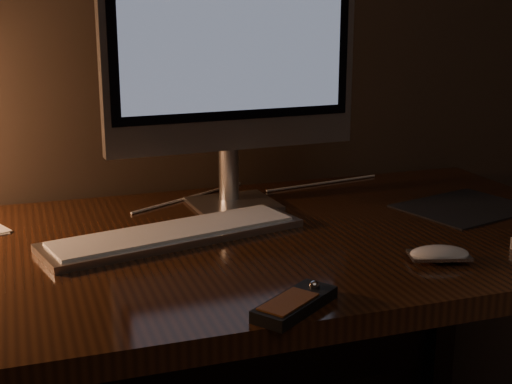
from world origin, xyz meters
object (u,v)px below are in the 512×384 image
object	(u,v)px
mouse	(439,256)
monitor	(233,47)
media_remote	(295,303)
keyboard	(174,234)
desk	(192,294)

from	to	relation	value
mouse	monitor	bearing A→B (deg)	134.00
media_remote	keyboard	bearing A→B (deg)	68.56
desk	monitor	world-z (taller)	monitor
media_remote	monitor	bearing A→B (deg)	46.47
monitor	media_remote	bearing A→B (deg)	-101.36
desk	monitor	size ratio (longest dim) A/B	2.82
monitor	keyboard	distance (m)	0.41
desk	media_remote	world-z (taller)	media_remote
monitor	media_remote	xyz separation A→B (m)	(-0.08, -0.54, -0.33)
desk	keyboard	world-z (taller)	keyboard
media_remote	desk	bearing A→B (deg)	62.10
monitor	keyboard	bearing A→B (deg)	-137.68
monitor	mouse	bearing A→B (deg)	-65.92
monitor	media_remote	size ratio (longest dim) A/B	3.74
monitor	media_remote	distance (m)	0.64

